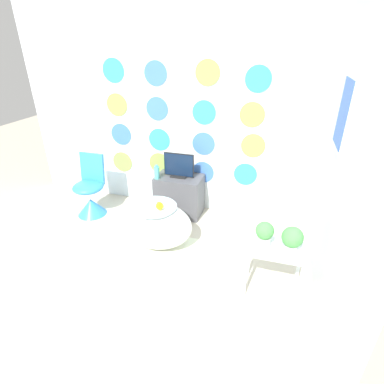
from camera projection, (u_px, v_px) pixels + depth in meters
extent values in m
plane|color=#BCB29E|center=(112.00, 310.00, 2.56)|extent=(12.00, 12.00, 0.00)
cube|color=white|center=(181.00, 110.00, 3.63)|extent=(4.31, 0.04, 2.60)
cylinder|color=#8CCC4C|center=(123.00, 162.00, 4.18)|extent=(0.29, 0.01, 0.29)
cylinder|color=#8CCC4C|center=(159.00, 163.00, 4.02)|extent=(0.29, 0.01, 0.29)
cylinder|color=#3F72CC|center=(203.00, 172.00, 3.89)|extent=(0.29, 0.01, 0.29)
cylinder|color=#33B2BF|center=(245.00, 174.00, 3.73)|extent=(0.29, 0.01, 0.29)
cylinder|color=#3F72CC|center=(121.00, 134.00, 3.99)|extent=(0.29, 0.01, 0.29)
cylinder|color=#33B2BF|center=(159.00, 140.00, 3.86)|extent=(0.29, 0.01, 0.29)
cylinder|color=#3F72CC|center=(203.00, 144.00, 3.72)|extent=(0.29, 0.01, 0.29)
cylinder|color=#8CCC4C|center=(253.00, 146.00, 3.55)|extent=(0.29, 0.01, 0.29)
cylinder|color=#8CCC4C|center=(117.00, 105.00, 3.82)|extent=(0.29, 0.01, 0.29)
cylinder|color=#3F72CC|center=(157.00, 109.00, 3.69)|extent=(0.29, 0.01, 0.29)
cylinder|color=#33B2BF|center=(204.00, 113.00, 3.54)|extent=(0.29, 0.01, 0.29)
cylinder|color=#8CCC4C|center=(252.00, 115.00, 3.39)|extent=(0.29, 0.01, 0.29)
cylinder|color=#33B2BF|center=(113.00, 70.00, 3.63)|extent=(0.29, 0.01, 0.29)
cylinder|color=#3F72CC|center=(155.00, 73.00, 3.50)|extent=(0.29, 0.01, 0.29)
cylinder|color=#8CCC4C|center=(208.00, 73.00, 3.33)|extent=(0.29, 0.01, 0.29)
cylinder|color=#33B2BF|center=(258.00, 79.00, 3.21)|extent=(0.29, 0.01, 0.29)
cube|color=silver|center=(343.00, 148.00, 2.37)|extent=(0.04, 2.93, 2.60)
cube|color=white|center=(344.00, 113.00, 2.35)|extent=(0.02, 0.44, 0.60)
cube|color=#3359B2|center=(343.00, 113.00, 2.35)|extent=(0.01, 0.36, 0.52)
cube|color=silver|center=(153.00, 252.00, 3.25)|extent=(1.28, 0.75, 0.01)
ellipsoid|color=white|center=(156.00, 225.00, 3.29)|extent=(0.82, 0.58, 0.50)
cylinder|color=#B2DBEA|center=(154.00, 207.00, 3.19)|extent=(0.48, 0.48, 0.01)
sphere|color=yellow|center=(160.00, 206.00, 3.08)|extent=(0.08, 0.08, 0.08)
sphere|color=yellow|center=(159.00, 204.00, 3.05)|extent=(0.05, 0.05, 0.05)
cone|color=orange|center=(158.00, 205.00, 3.04)|extent=(0.02, 0.02, 0.02)
cone|color=#338CE0|center=(92.00, 206.00, 3.93)|extent=(0.37, 0.37, 0.22)
ellipsoid|color=#338CE0|center=(88.00, 187.00, 3.80)|extent=(0.39, 0.39, 0.14)
cube|color=#338CE0|center=(92.00, 168.00, 3.84)|extent=(0.33, 0.09, 0.40)
cube|color=#4C4C51|center=(179.00, 195.00, 3.90)|extent=(0.59, 0.38, 0.52)
cube|color=white|center=(175.00, 195.00, 3.70)|extent=(0.50, 0.01, 0.15)
cube|color=black|center=(179.00, 176.00, 3.77)|extent=(0.20, 0.12, 0.02)
cube|color=black|center=(179.00, 165.00, 3.71)|extent=(0.39, 0.01, 0.30)
cube|color=#0F1E38|center=(179.00, 165.00, 3.70)|extent=(0.37, 0.01, 0.28)
cylinder|color=#51B2AD|center=(157.00, 173.00, 3.69)|extent=(0.07, 0.07, 0.15)
cylinder|color=#51B2AD|center=(156.00, 166.00, 3.65)|extent=(0.04, 0.04, 0.02)
cube|color=silver|center=(276.00, 249.00, 2.56)|extent=(0.50, 0.33, 0.02)
cylinder|color=silver|center=(245.00, 276.00, 2.61)|extent=(0.03, 0.03, 0.46)
cylinder|color=silver|center=(299.00, 287.00, 2.49)|extent=(0.03, 0.03, 0.46)
cylinder|color=silver|center=(249.00, 256.00, 2.85)|extent=(0.03, 0.03, 0.46)
cylinder|color=silver|center=(299.00, 265.00, 2.73)|extent=(0.03, 0.03, 0.46)
cylinder|color=white|center=(263.00, 242.00, 2.55)|extent=(0.12, 0.12, 0.10)
sphere|color=#4C9E4C|center=(265.00, 231.00, 2.50)|extent=(0.15, 0.15, 0.15)
cylinder|color=white|center=(291.00, 248.00, 2.50)|extent=(0.11, 0.11, 0.06)
sphere|color=#4C9E4C|center=(293.00, 237.00, 2.46)|extent=(0.18, 0.18, 0.18)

